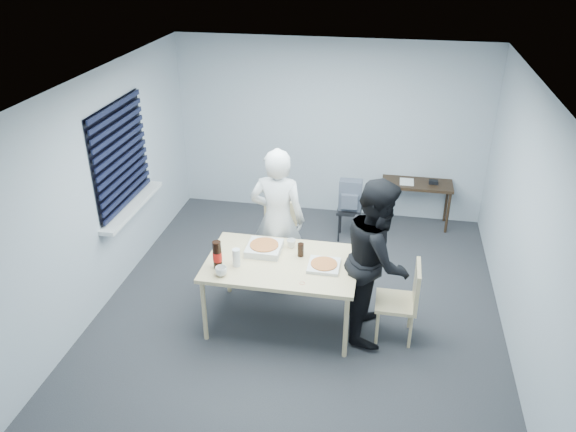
% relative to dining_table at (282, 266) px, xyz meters
% --- Properties ---
extents(room, '(5.00, 5.00, 5.00)m').
position_rel_dining_table_xyz_m(room, '(-2.04, 0.74, 0.72)').
color(room, '#2B2C30').
rests_on(room, ground).
extents(dining_table, '(1.60, 1.01, 0.78)m').
position_rel_dining_table_xyz_m(dining_table, '(0.00, 0.00, 0.00)').
color(dining_table, '#C9B785').
rests_on(dining_table, ground).
extents(chair_far, '(0.42, 0.42, 0.89)m').
position_rel_dining_table_xyz_m(chair_far, '(-0.25, 1.10, -0.21)').
color(chair_far, '#C9B785').
rests_on(chair_far, ground).
extents(chair_right, '(0.42, 0.42, 0.89)m').
position_rel_dining_table_xyz_m(chair_right, '(1.30, -0.02, -0.21)').
color(chair_right, '#C9B785').
rests_on(chair_right, ground).
extents(person_white, '(0.65, 0.42, 1.77)m').
position_rel_dining_table_xyz_m(person_white, '(-0.19, 0.71, 0.17)').
color(person_white, silver).
rests_on(person_white, ground).
extents(person_black, '(0.47, 0.86, 1.77)m').
position_rel_dining_table_xyz_m(person_black, '(0.99, 0.06, 0.17)').
color(person_black, black).
rests_on(person_black, ground).
extents(side_table, '(0.99, 0.44, 0.66)m').
position_rel_dining_table_xyz_m(side_table, '(1.46, 2.62, -0.13)').
color(side_table, '#362717').
rests_on(side_table, ground).
extents(stool, '(0.33, 0.33, 0.46)m').
position_rel_dining_table_xyz_m(stool, '(0.55, 2.01, -0.37)').
color(stool, black).
rests_on(stool, ground).
extents(backpack, '(0.31, 0.23, 0.43)m').
position_rel_dining_table_xyz_m(backpack, '(0.55, 1.99, -0.05)').
color(backpack, '#585A65').
rests_on(backpack, stool).
extents(pizza_box_a, '(0.37, 0.37, 0.09)m').
position_rel_dining_table_xyz_m(pizza_box_a, '(-0.23, 0.17, 0.10)').
color(pizza_box_a, silver).
rests_on(pizza_box_a, dining_table).
extents(pizza_box_b, '(0.32, 0.32, 0.05)m').
position_rel_dining_table_xyz_m(pizza_box_b, '(0.45, -0.02, 0.08)').
color(pizza_box_b, silver).
rests_on(pizza_box_b, dining_table).
extents(mug_a, '(0.17, 0.17, 0.10)m').
position_rel_dining_table_xyz_m(mug_a, '(-0.55, -0.37, 0.11)').
color(mug_a, silver).
rests_on(mug_a, dining_table).
extents(mug_b, '(0.10, 0.10, 0.09)m').
position_rel_dining_table_xyz_m(mug_b, '(0.04, 0.31, 0.11)').
color(mug_b, silver).
rests_on(mug_b, dining_table).
extents(cola_glass, '(0.08, 0.08, 0.15)m').
position_rel_dining_table_xyz_m(cola_glass, '(0.18, 0.15, 0.13)').
color(cola_glass, black).
rests_on(cola_glass, dining_table).
extents(soda_bottle, '(0.10, 0.10, 0.30)m').
position_rel_dining_table_xyz_m(soda_bottle, '(-0.63, -0.23, 0.21)').
color(soda_bottle, black).
rests_on(soda_bottle, dining_table).
extents(plastic_cups, '(0.10, 0.10, 0.20)m').
position_rel_dining_table_xyz_m(plastic_cups, '(-0.45, -0.16, 0.16)').
color(plastic_cups, silver).
rests_on(plastic_cups, dining_table).
extents(rubber_band, '(0.07, 0.07, 0.00)m').
position_rel_dining_table_xyz_m(rubber_band, '(0.28, -0.36, 0.06)').
color(rubber_band, red).
rests_on(rubber_band, dining_table).
extents(papers, '(0.20, 0.27, 0.00)m').
position_rel_dining_table_xyz_m(papers, '(1.31, 2.62, -0.05)').
color(papers, white).
rests_on(papers, side_table).
extents(black_box, '(0.15, 0.12, 0.05)m').
position_rel_dining_table_xyz_m(black_box, '(1.68, 2.62, -0.03)').
color(black_box, black).
rests_on(black_box, side_table).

